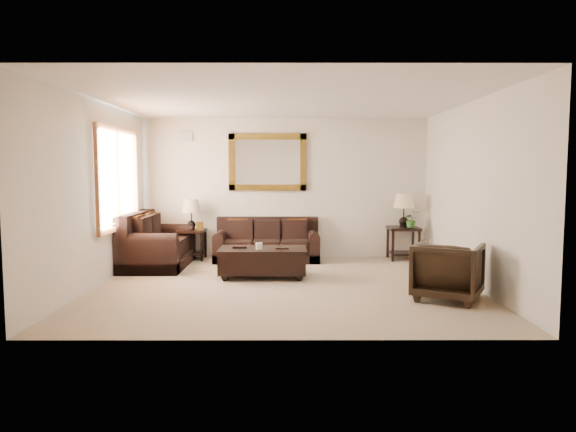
{
  "coord_description": "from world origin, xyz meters",
  "views": [
    {
      "loc": [
        0.04,
        -7.47,
        1.68
      ],
      "look_at": [
        0.06,
        0.6,
        0.97
      ],
      "focal_mm": 32.0,
      "sensor_mm": 36.0,
      "label": 1
    }
  ],
  "objects_px": {
    "end_table_left": "(192,220)",
    "armchair": "(448,268)",
    "coffee_table": "(263,259)",
    "loveseat": "(155,247)",
    "end_table_right": "(404,217)",
    "sofa": "(267,245)"
  },
  "relations": [
    {
      "from": "sofa",
      "to": "end_table_left",
      "type": "distance_m",
      "value": 1.51
    },
    {
      "from": "sofa",
      "to": "armchair",
      "type": "height_order",
      "value": "armchair"
    },
    {
      "from": "loveseat",
      "to": "coffee_table",
      "type": "distance_m",
      "value": 2.16
    },
    {
      "from": "end_table_right",
      "to": "sofa",
      "type": "bearing_deg",
      "value": -178.65
    },
    {
      "from": "loveseat",
      "to": "armchair",
      "type": "height_order",
      "value": "loveseat"
    },
    {
      "from": "armchair",
      "to": "coffee_table",
      "type": "bearing_deg",
      "value": -0.85
    },
    {
      "from": "loveseat",
      "to": "end_table_right",
      "type": "height_order",
      "value": "end_table_right"
    },
    {
      "from": "sofa",
      "to": "end_table_right",
      "type": "bearing_deg",
      "value": 1.35
    },
    {
      "from": "coffee_table",
      "to": "armchair",
      "type": "xyz_separation_m",
      "value": [
        2.48,
        -1.42,
        0.13
      ]
    },
    {
      "from": "end_table_left",
      "to": "armchair",
      "type": "xyz_separation_m",
      "value": [
        3.91,
        -3.08,
        -0.33
      ]
    },
    {
      "from": "sofa",
      "to": "armchair",
      "type": "xyz_separation_m",
      "value": [
        2.48,
        -3.0,
        0.13
      ]
    },
    {
      "from": "sofa",
      "to": "armchair",
      "type": "relative_size",
      "value": 2.34
    },
    {
      "from": "coffee_table",
      "to": "end_table_left",
      "type": "bearing_deg",
      "value": 130.78
    },
    {
      "from": "loveseat",
      "to": "end_table_left",
      "type": "height_order",
      "value": "end_table_left"
    },
    {
      "from": "loveseat",
      "to": "end_table_left",
      "type": "relative_size",
      "value": 1.48
    },
    {
      "from": "loveseat",
      "to": "coffee_table",
      "type": "height_order",
      "value": "loveseat"
    },
    {
      "from": "sofa",
      "to": "coffee_table",
      "type": "xyz_separation_m",
      "value": [
        -0.01,
        -1.58,
        0.0
      ]
    },
    {
      "from": "coffee_table",
      "to": "loveseat",
      "type": "bearing_deg",
      "value": 154.66
    },
    {
      "from": "end_table_left",
      "to": "armchair",
      "type": "height_order",
      "value": "end_table_left"
    },
    {
      "from": "end_table_left",
      "to": "end_table_right",
      "type": "xyz_separation_m",
      "value": [
        4.02,
        -0.02,
        0.07
      ]
    },
    {
      "from": "end_table_right",
      "to": "armchair",
      "type": "xyz_separation_m",
      "value": [
        -0.11,
        -3.06,
        -0.4
      ]
    },
    {
      "from": "end_table_left",
      "to": "armchair",
      "type": "distance_m",
      "value": 4.99
    }
  ]
}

